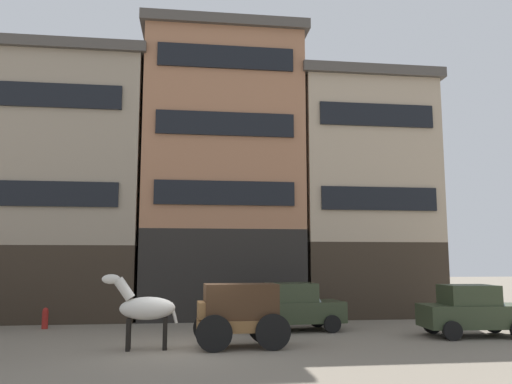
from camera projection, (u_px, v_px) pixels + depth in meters
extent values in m
plane|color=slate|center=(191.00, 348.00, 15.82)|extent=(120.00, 120.00, 0.00)
cube|color=#33281E|center=(41.00, 281.00, 24.91)|extent=(9.59, 6.96, 3.36)
cube|color=gray|center=(48.00, 159.00, 25.71)|extent=(9.59, 6.96, 8.85)
cube|color=#47423D|center=(53.00, 70.00, 26.32)|extent=(10.09, 7.46, 0.50)
cube|color=black|center=(23.00, 193.00, 21.94)|extent=(8.06, 0.12, 1.10)
cube|color=black|center=(29.00, 94.00, 22.52)|extent=(8.06, 0.12, 1.10)
cube|color=black|center=(220.00, 273.00, 26.06)|extent=(7.60, 6.96, 4.12)
cube|color=#9E6B4C|center=(221.00, 141.00, 26.97)|extent=(7.60, 6.96, 9.68)
cube|color=#47423D|center=(222.00, 50.00, 27.64)|extent=(8.10, 7.46, 0.50)
cube|color=black|center=(225.00, 193.00, 23.07)|extent=(6.38, 0.12, 1.10)
cube|color=black|center=(226.00, 124.00, 23.49)|extent=(6.38, 0.12, 1.10)
cube|color=black|center=(226.00, 57.00, 23.91)|extent=(6.38, 0.12, 1.10)
cube|color=#33281E|center=(357.00, 278.00, 26.95)|extent=(6.69, 6.96, 3.55)
cube|color=tan|center=(355.00, 169.00, 27.72)|extent=(6.69, 6.96, 8.13)
cube|color=#47423D|center=(353.00, 93.00, 28.28)|extent=(7.19, 7.46, 0.50)
cube|color=black|center=(380.00, 199.00, 23.97)|extent=(5.62, 0.12, 1.10)
cube|color=black|center=(377.00, 115.00, 24.50)|extent=(5.62, 0.12, 1.10)
cube|color=brown|center=(241.00, 325.00, 16.04)|extent=(2.76, 1.43, 0.36)
cube|color=#3D2819|center=(241.00, 301.00, 16.13)|extent=(2.35, 1.21, 1.10)
cube|color=brown|center=(204.00, 310.00, 15.90)|extent=(0.45, 1.06, 0.50)
cylinder|color=black|center=(214.00, 334.00, 15.17)|extent=(1.10, 0.13, 1.10)
cylinder|color=black|center=(210.00, 327.00, 16.55)|extent=(1.10, 0.13, 1.10)
cylinder|color=black|center=(273.00, 332.00, 15.48)|extent=(1.10, 0.13, 1.10)
cylinder|color=black|center=(264.00, 326.00, 16.87)|extent=(1.10, 0.13, 1.10)
ellipsoid|color=beige|center=(148.00, 308.00, 15.74)|extent=(1.73, 0.68, 0.70)
cylinder|color=beige|center=(124.00, 289.00, 15.69)|extent=(0.68, 0.35, 0.76)
ellipsoid|color=beige|center=(111.00, 279.00, 15.66)|extent=(0.57, 0.27, 0.30)
cylinder|color=beige|center=(174.00, 313.00, 15.86)|extent=(0.27, 0.11, 0.65)
cylinder|color=black|center=(128.00, 335.00, 15.37)|extent=(0.14, 0.14, 0.95)
cylinder|color=black|center=(129.00, 334.00, 15.72)|extent=(0.14, 0.14, 0.95)
cylinder|color=black|center=(165.00, 334.00, 15.56)|extent=(0.14, 0.14, 0.95)
cylinder|color=black|center=(165.00, 333.00, 15.91)|extent=(0.14, 0.14, 0.95)
cube|color=#2D3823|center=(474.00, 316.00, 18.33)|extent=(3.79, 1.81, 0.80)
cube|color=#2D3823|center=(468.00, 295.00, 18.42)|extent=(1.88, 1.54, 0.70)
cube|color=silver|center=(491.00, 298.00, 18.46)|extent=(0.41, 1.33, 0.56)
cylinder|color=black|center=(494.00, 324.00, 19.19)|extent=(0.67, 0.22, 0.66)
cylinder|color=black|center=(432.00, 325.00, 19.02)|extent=(0.67, 0.22, 0.66)
cylinder|color=black|center=(452.00, 331.00, 17.36)|extent=(0.67, 0.22, 0.66)
cube|color=#2D3823|center=(295.00, 312.00, 19.79)|extent=(3.84, 1.94, 0.80)
cube|color=#2D3823|center=(291.00, 292.00, 19.85)|extent=(1.93, 1.60, 0.70)
cube|color=silver|center=(312.00, 295.00, 20.02)|extent=(0.46, 1.34, 0.56)
cylinder|color=black|center=(317.00, 319.00, 20.81)|extent=(0.67, 0.24, 0.66)
cylinder|color=black|center=(332.00, 324.00, 19.18)|extent=(0.67, 0.24, 0.66)
cylinder|color=black|center=(260.00, 320.00, 20.28)|extent=(0.67, 0.24, 0.66)
cylinder|color=black|center=(271.00, 326.00, 18.66)|extent=(0.67, 0.24, 0.66)
cylinder|color=maroon|center=(45.00, 320.00, 20.31)|extent=(0.24, 0.24, 0.70)
sphere|color=maroon|center=(46.00, 310.00, 20.36)|extent=(0.22, 0.22, 0.22)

